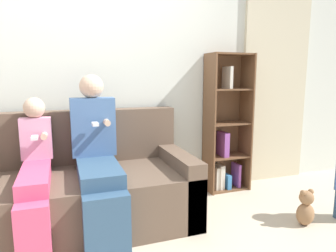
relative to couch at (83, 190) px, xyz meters
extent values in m
cube|color=silver|center=(0.08, 0.50, 0.97)|extent=(10.00, 0.06, 2.55)
cube|color=beige|center=(2.32, 0.45, 0.84)|extent=(0.89, 0.04, 2.29)
cube|color=brown|center=(0.00, -0.13, -0.08)|extent=(1.87, 0.76, 0.46)
cube|color=brown|center=(0.00, 0.34, 0.17)|extent=(1.87, 0.17, 0.96)
cube|color=brown|center=(0.85, -0.13, -0.02)|extent=(0.17, 0.76, 0.59)
cube|color=#335170|center=(0.12, -0.57, -0.08)|extent=(0.32, 0.12, 0.46)
cube|color=#335170|center=(0.12, -0.23, 0.21)|extent=(0.32, 0.57, 0.11)
cube|color=#476B9E|center=(0.12, 0.15, 0.52)|extent=(0.38, 0.17, 0.51)
sphere|color=beige|center=(0.12, 0.15, 0.88)|extent=(0.21, 0.21, 0.21)
cylinder|color=beige|center=(0.23, 0.01, 0.57)|extent=(0.05, 0.10, 0.05)
cube|color=white|center=(0.12, -0.04, 0.57)|extent=(0.05, 0.12, 0.02)
cube|color=#DB4C75|center=(-0.35, -0.57, -0.08)|extent=(0.21, 0.12, 0.46)
cube|color=#DB4C75|center=(-0.35, -0.20, 0.21)|extent=(0.21, 0.63, 0.11)
cube|color=#E599BC|center=(-0.35, 0.18, 0.44)|extent=(0.25, 0.11, 0.36)
sphere|color=beige|center=(-0.35, 0.18, 0.70)|extent=(0.17, 0.17, 0.17)
cylinder|color=beige|center=(-0.28, 0.07, 0.48)|extent=(0.05, 0.10, 0.05)
cube|color=white|center=(-0.35, 0.02, 0.48)|extent=(0.05, 0.12, 0.02)
cube|color=brown|center=(1.36, 0.31, 0.45)|extent=(0.02, 0.29, 1.52)
cube|color=brown|center=(1.83, 0.31, 0.45)|extent=(0.02, 0.29, 1.52)
cube|color=brown|center=(1.60, 0.45, 0.45)|extent=(0.48, 0.02, 1.52)
cube|color=brown|center=(1.60, 0.31, -0.30)|extent=(0.45, 0.25, 0.02)
cube|color=brown|center=(1.60, 0.31, 0.07)|extent=(0.45, 0.25, 0.02)
cube|color=brown|center=(1.60, 0.31, 0.45)|extent=(0.45, 0.25, 0.02)
cube|color=brown|center=(1.60, 0.31, 0.82)|extent=(0.45, 0.25, 0.02)
cube|color=brown|center=(1.60, 0.31, 1.20)|extent=(0.45, 0.25, 0.02)
cube|color=teal|center=(1.59, 0.31, -0.21)|extent=(0.05, 0.20, 0.16)
cube|color=beige|center=(1.51, 0.31, -0.15)|extent=(0.05, 0.16, 0.27)
cube|color=#934CA3|center=(1.73, 0.31, -0.16)|extent=(0.03, 0.17, 0.27)
cube|color=beige|center=(1.46, 0.31, -0.17)|extent=(0.05, 0.14, 0.25)
cube|color=#934CA3|center=(1.54, 0.31, 0.22)|extent=(0.06, 0.19, 0.27)
cube|color=beige|center=(1.57, 0.31, 0.95)|extent=(0.04, 0.18, 0.24)
ellipsoid|color=#936B47|center=(1.80, -0.67, -0.21)|extent=(0.16, 0.13, 0.20)
sphere|color=#936B47|center=(1.80, -0.67, -0.06)|extent=(0.12, 0.12, 0.12)
sphere|color=#936B47|center=(1.76, -0.67, -0.01)|extent=(0.05, 0.05, 0.05)
sphere|color=#936B47|center=(1.84, -0.67, -0.01)|extent=(0.05, 0.05, 0.05)
camera|label=1|loc=(-0.13, -2.55, 0.96)|focal=32.00mm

